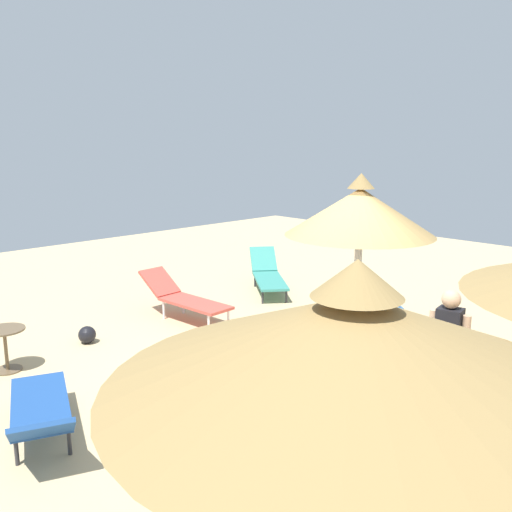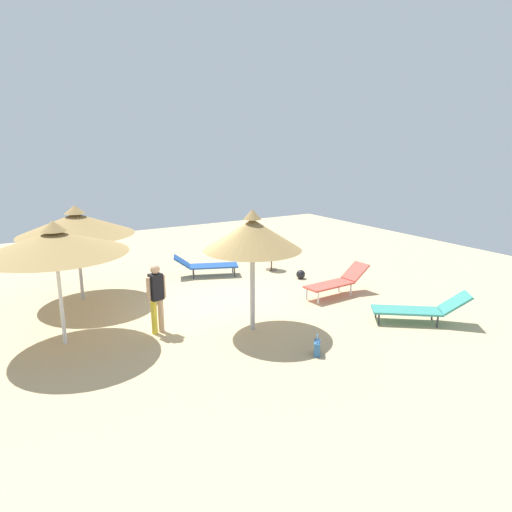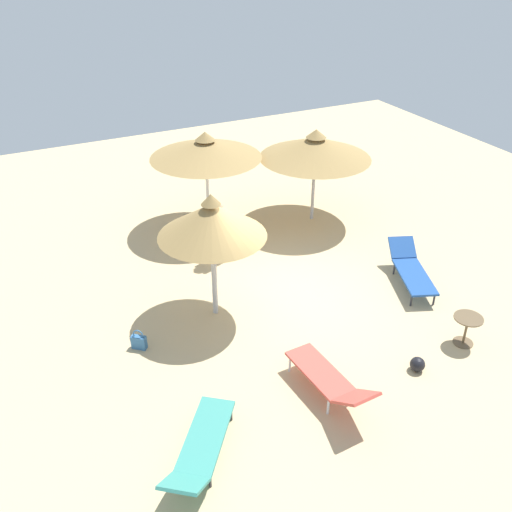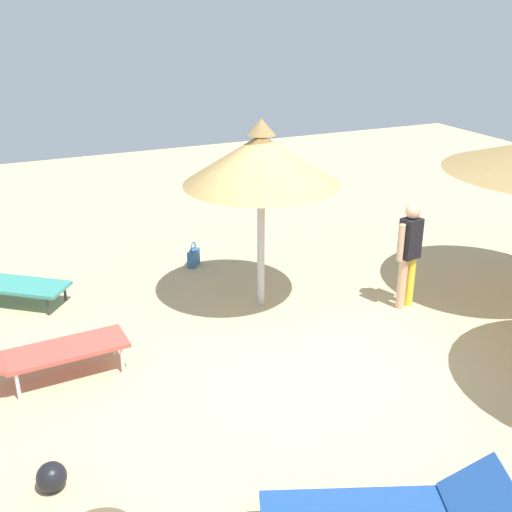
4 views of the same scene
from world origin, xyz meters
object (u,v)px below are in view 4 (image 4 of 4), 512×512
Objects in this scene: handbag at (194,257)px; beach_ball at (52,477)px; person_standing_near_right at (409,250)px; parasol_umbrella_far_left at (261,160)px; lounge_chair_center at (387,512)px; lounge_chair_near_left at (38,351)px.

handbag is 1.56× the size of beach_ball.
person_standing_near_right is at bearing 18.20° from beach_ball.
parasol_umbrella_far_left is 4.91m from lounge_chair_center.
parasol_umbrella_far_left is 1.35× the size of lounge_chair_near_left.
handbag reaches higher than beach_ball.
handbag is at bearing 56.85° from beach_ball.
handbag is at bearing 85.63° from lounge_chair_center.
lounge_chair_near_left reaches higher than handbag.
parasol_umbrella_far_left is at bearing 154.36° from person_standing_near_right.
lounge_chair_center is 4.77× the size of handbag.
lounge_chair_near_left is 1.28× the size of person_standing_near_right.
parasol_umbrella_far_left is 4.74m from beach_ball.
parasol_umbrella_far_left reaches higher than beach_ball.
beach_ball is at bearing 143.26° from lounge_chair_center.
lounge_chair_near_left is at bearing -137.02° from handbag.
lounge_chair_center is at bearing -128.64° from person_standing_near_right.
lounge_chair_near_left is 7.23× the size of beach_ball.
handbag is at bearing 42.98° from lounge_chair_near_left.
lounge_chair_center is 1.03× the size of lounge_chair_near_left.
parasol_umbrella_far_left is 6.30× the size of handbag.
beach_ball is (-3.34, -2.65, -2.06)m from parasol_umbrella_far_left.
parasol_umbrella_far_left is at bearing -76.38° from handbag.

